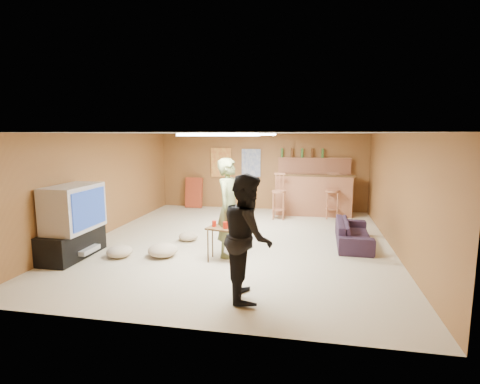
% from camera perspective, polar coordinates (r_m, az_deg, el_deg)
% --- Properties ---
extents(ground, '(7.00, 7.00, 0.00)m').
position_cam_1_polar(ground, '(7.72, -0.28, -7.58)').
color(ground, '#B8AB8D').
rests_on(ground, ground).
extents(ceiling, '(6.00, 7.00, 0.02)m').
position_cam_1_polar(ceiling, '(7.40, -0.30, 8.98)').
color(ceiling, silver).
rests_on(ceiling, ground).
extents(wall_back, '(6.00, 0.02, 2.20)m').
position_cam_1_polar(wall_back, '(10.91, 3.29, 3.13)').
color(wall_back, brown).
rests_on(wall_back, ground).
extents(wall_front, '(6.00, 0.02, 2.20)m').
position_cam_1_polar(wall_front, '(4.17, -9.75, -6.32)').
color(wall_front, brown).
rests_on(wall_front, ground).
extents(wall_left, '(0.02, 7.00, 2.20)m').
position_cam_1_polar(wall_left, '(8.58, -20.35, 1.04)').
color(wall_left, brown).
rests_on(wall_left, ground).
extents(wall_right, '(0.02, 7.00, 2.20)m').
position_cam_1_polar(wall_right, '(7.50, 22.79, -0.14)').
color(wall_right, brown).
rests_on(wall_right, ground).
extents(tv_stand, '(0.55, 1.30, 0.50)m').
position_cam_1_polar(tv_stand, '(7.36, -24.18, -7.16)').
color(tv_stand, black).
rests_on(tv_stand, ground).
extents(dvd_box, '(0.35, 0.50, 0.08)m').
position_cam_1_polar(dvd_box, '(7.27, -22.70, -8.09)').
color(dvd_box, '#B2B2B7').
rests_on(dvd_box, tv_stand).
extents(tv_body, '(0.60, 1.10, 0.80)m').
position_cam_1_polar(tv_body, '(7.18, -24.05, -2.22)').
color(tv_body, '#B2B2B7').
rests_on(tv_body, tv_stand).
extents(tv_screen, '(0.02, 0.95, 0.65)m').
position_cam_1_polar(tv_screen, '(7.01, -21.97, -2.35)').
color(tv_screen, navy).
rests_on(tv_screen, tv_body).
extents(bar_counter, '(2.00, 0.60, 1.10)m').
position_cam_1_polar(bar_counter, '(10.34, 11.12, -0.41)').
color(bar_counter, brown).
rests_on(bar_counter, ground).
extents(bar_lip, '(2.10, 0.12, 0.05)m').
position_cam_1_polar(bar_lip, '(10.02, 11.21, 2.47)').
color(bar_lip, '#432C15').
rests_on(bar_lip, bar_counter).
extents(bar_shelf, '(2.00, 0.18, 0.05)m').
position_cam_1_polar(bar_shelf, '(10.68, 11.27, 5.01)').
color(bar_shelf, brown).
rests_on(bar_shelf, bar_backing).
extents(bar_backing, '(2.00, 0.14, 0.60)m').
position_cam_1_polar(bar_backing, '(10.73, 11.22, 3.42)').
color(bar_backing, brown).
rests_on(bar_backing, bar_counter).
extents(poster_left, '(0.60, 0.03, 0.85)m').
position_cam_1_polar(poster_left, '(11.07, -2.91, 4.52)').
color(poster_left, '#BF3F26').
rests_on(poster_left, wall_back).
extents(poster_right, '(0.55, 0.03, 0.80)m').
position_cam_1_polar(poster_right, '(10.89, 1.71, 4.46)').
color(poster_right, '#334C99').
rests_on(poster_right, wall_back).
extents(folding_chair_stack, '(0.50, 0.26, 0.91)m').
position_cam_1_polar(folding_chair_stack, '(11.24, -7.03, -0.09)').
color(folding_chair_stack, maroon).
rests_on(folding_chair_stack, ground).
extents(ceiling_panel_front, '(1.20, 0.60, 0.04)m').
position_cam_1_polar(ceiling_panel_front, '(5.94, -3.15, 8.71)').
color(ceiling_panel_front, white).
rests_on(ceiling_panel_front, ceiling).
extents(ceiling_panel_back, '(1.20, 0.60, 0.04)m').
position_cam_1_polar(ceiling_panel_back, '(8.58, 1.28, 8.76)').
color(ceiling_panel_back, white).
rests_on(ceiling_panel_back, ceiling).
extents(person_olive, '(0.55, 0.72, 1.77)m').
position_cam_1_polar(person_olive, '(6.66, -1.64, -2.40)').
color(person_olive, '#646C3E').
rests_on(person_olive, ground).
extents(person_black, '(0.82, 0.95, 1.68)m').
position_cam_1_polar(person_black, '(4.98, 1.14, -6.81)').
color(person_black, black).
rests_on(person_black, ground).
extents(sofa, '(0.68, 1.65, 0.48)m').
position_cam_1_polar(sofa, '(7.80, 16.89, -5.97)').
color(sofa, black).
rests_on(sofa, ground).
extents(tray_table, '(0.53, 0.46, 0.59)m').
position_cam_1_polar(tray_table, '(6.55, -2.85, -7.89)').
color(tray_table, '#432C15').
rests_on(tray_table, ground).
extents(cup_red_near, '(0.09, 0.09, 0.10)m').
position_cam_1_polar(cup_red_near, '(6.51, -3.96, -4.83)').
color(cup_red_near, red).
rests_on(cup_red_near, tray_table).
extents(cup_red_far, '(0.11, 0.11, 0.11)m').
position_cam_1_polar(cup_red_far, '(6.37, -2.24, -5.08)').
color(cup_red_far, red).
rests_on(cup_red_far, tray_table).
extents(cup_blue, '(0.09, 0.09, 0.11)m').
position_cam_1_polar(cup_blue, '(6.51, -1.61, -4.81)').
color(cup_blue, '#154195').
rests_on(cup_blue, tray_table).
extents(bar_stool_left, '(0.44, 0.44, 1.12)m').
position_cam_1_polar(bar_stool_left, '(9.67, 5.93, -0.87)').
color(bar_stool_left, brown).
rests_on(bar_stool_left, ground).
extents(bar_stool_right, '(0.49, 0.49, 1.18)m').
position_cam_1_polar(bar_stool_right, '(9.98, 13.89, -0.61)').
color(bar_stool_right, brown).
rests_on(bar_stool_right, ground).
extents(cushion_near_tv, '(0.63, 0.63, 0.24)m').
position_cam_1_polar(cushion_near_tv, '(6.93, -11.69, -8.66)').
color(cushion_near_tv, tan).
rests_on(cushion_near_tv, ground).
extents(cushion_mid, '(0.52, 0.52, 0.18)m').
position_cam_1_polar(cushion_mid, '(7.85, -7.89, -6.70)').
color(cushion_mid, tan).
rests_on(cushion_mid, ground).
extents(cushion_far, '(0.60, 0.60, 0.21)m').
position_cam_1_polar(cushion_far, '(7.11, -17.88, -8.61)').
color(cushion_far, tan).
rests_on(cushion_far, ground).
extents(bottle_row, '(1.20, 0.08, 0.26)m').
position_cam_1_polar(bottle_row, '(10.66, 9.46, 5.89)').
color(bottle_row, '#3F7233').
rests_on(bottle_row, bar_shelf).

